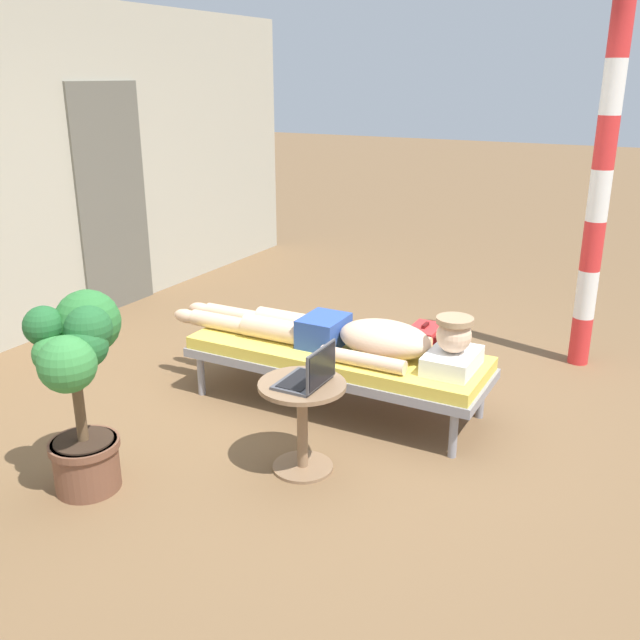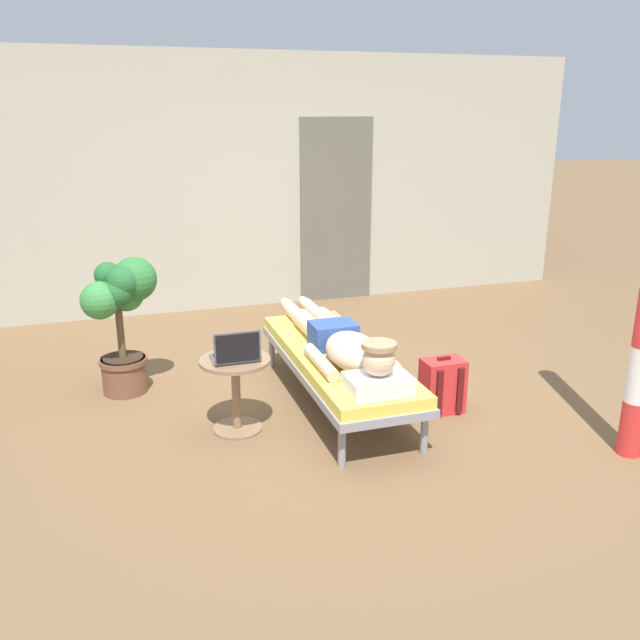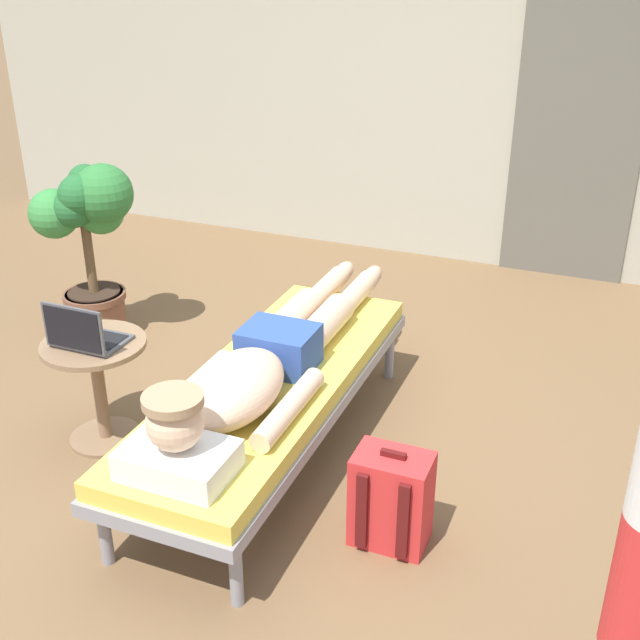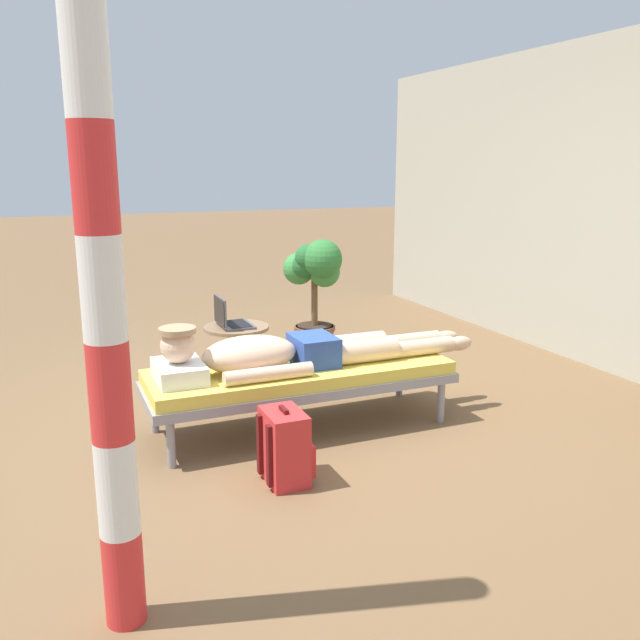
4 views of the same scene
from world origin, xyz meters
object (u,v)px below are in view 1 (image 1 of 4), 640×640
Objects in this scene: person_reclining at (351,335)px; porch_post at (599,195)px; side_table at (302,411)px; potted_plant at (79,370)px; lounge_chair at (336,357)px; backpack at (423,353)px; laptop at (310,375)px.

person_reclining is 2.09m from porch_post.
potted_plant is at bearing 127.06° from side_table.
lounge_chair is 0.20m from person_reclining.
backpack is at bearing 131.88° from porch_post.
potted_plant reaches higher than person_reclining.
lounge_chair is 1.68m from potted_plant.
person_reclining is 0.82m from side_table.
porch_post is (1.54, -1.20, 0.76)m from person_reclining.
laptop is at bearing -170.04° from person_reclining.
laptop is at bearing 155.64° from porch_post.
lounge_chair is 2.22m from porch_post.
porch_post is (0.85, -0.95, 1.08)m from backpack.
person_reclining is 0.80m from backpack.
laptop is at bearing -54.43° from potted_plant.
potted_plant is at bearing 153.77° from backpack.
side_table is at bearing -166.25° from lounge_chair.
side_table is at bearing 154.61° from porch_post.
potted_plant is 3.69m from porch_post.
side_table is at bearing -52.94° from potted_plant.
person_reclining is 1.71m from potted_plant.
laptop is at bearing -90.00° from side_table.
potted_plant reaches higher than side_table.
backpack is at bearing -19.94° from person_reclining.
laptop reaches higher than lounge_chair.
lounge_chair is 0.78× the size of porch_post.
lounge_chair is at bearing 139.70° from porch_post.
backpack is at bearing -27.35° from lounge_chair.
porch_post reaches higher than lounge_chair.
porch_post reaches higher than backpack.
side_table is 0.23m from laptop.
laptop reaches higher than side_table.
porch_post is (3.03, -2.02, 0.60)m from potted_plant.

